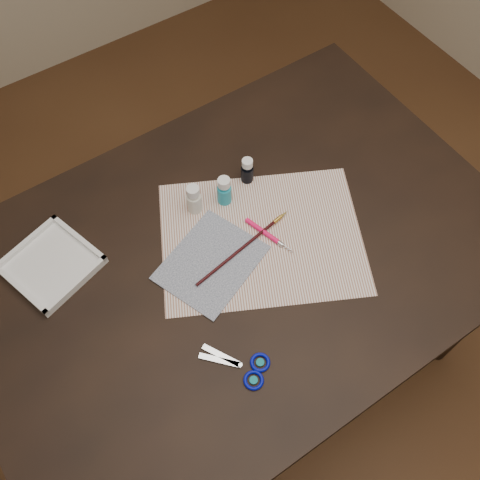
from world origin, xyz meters
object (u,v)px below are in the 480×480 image
paper (262,238)px  canvas (211,262)px  palette_tray (51,264)px  scissors (233,365)px  paint_bottle_white (194,199)px  paint_bottle_navy (247,170)px  paint_bottle_cyan (224,191)px

paper → canvas: canvas is taller
palette_tray → scissors: bearing=-63.1°
paper → canvas: size_ratio=2.08×
paper → paint_bottle_white: size_ratio=5.51×
paper → palette_tray: size_ratio=2.59×
canvas → scissors: (-0.09, -0.23, 0.00)m
canvas → paint_bottle_navy: bearing=36.8°
paint_bottle_navy → scissors: size_ratio=0.46×
paint_bottle_cyan → scissors: 0.43m
paint_bottle_cyan → palette_tray: paint_bottle_cyan is taller
canvas → scissors: 0.25m
paint_bottle_navy → palette_tray: 0.52m
paint_bottle_white → paint_bottle_navy: (0.16, 0.00, -0.01)m
paint_bottle_navy → paint_bottle_white: bearing=-178.6°
paint_bottle_white → palette_tray: (-0.36, 0.05, -0.03)m
canvas → paint_bottle_white: 0.16m
paper → paint_bottle_cyan: paint_bottle_cyan is taller
canvas → paint_bottle_cyan: paint_bottle_cyan is taller
paper → scissors: scissors is taller
paper → paint_bottle_cyan: (-0.02, 0.14, 0.04)m
canvas → scissors: bearing=-111.6°
paper → paint_bottle_cyan: bearing=96.1°
paint_bottle_cyan → canvas: bearing=-133.1°
paint_bottle_white → paint_bottle_cyan: (0.08, -0.02, -0.00)m
canvas → paint_bottle_navy: (0.21, 0.16, 0.04)m
paint_bottle_white → paint_bottle_cyan: 0.08m
paint_bottle_white → palette_tray: bearing=172.4°
paint_bottle_white → paint_bottle_cyan: size_ratio=1.02×
paint_bottle_cyan → paint_bottle_white: bearing=165.7°
canvas → paint_bottle_navy: size_ratio=3.00×
paper → paint_bottle_navy: size_ratio=6.24×
canvas → paint_bottle_cyan: bearing=46.9°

